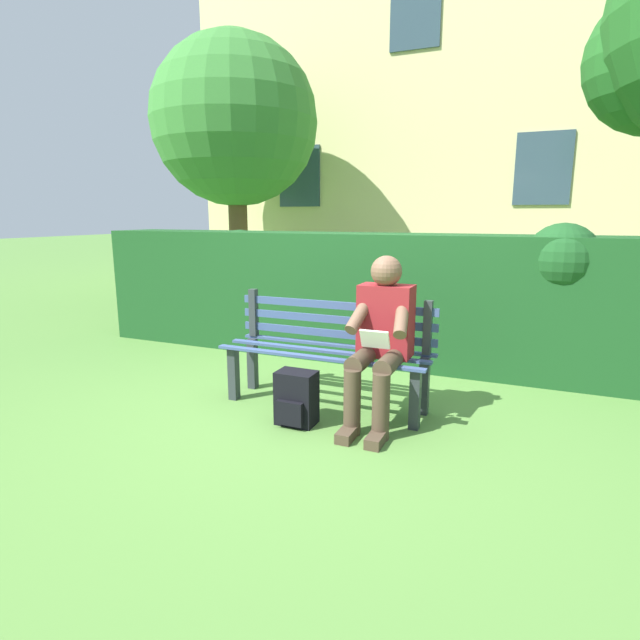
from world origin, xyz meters
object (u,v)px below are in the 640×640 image
park_bench (329,349)px  backpack (296,398)px  person_seated (381,336)px  tree_far (231,127)px

park_bench → backpack: park_bench is taller
person_seated → tree_far: 6.52m
park_bench → backpack: bearing=82.9°
backpack → park_bench: bearing=-97.1°
park_bench → tree_far: (3.61, -4.35, 2.52)m
park_bench → backpack: 0.53m
backpack → tree_far: bearing=-53.5°
person_seated → tree_far: tree_far is taller
backpack → tree_far: 6.59m
park_bench → person_seated: size_ratio=1.38×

